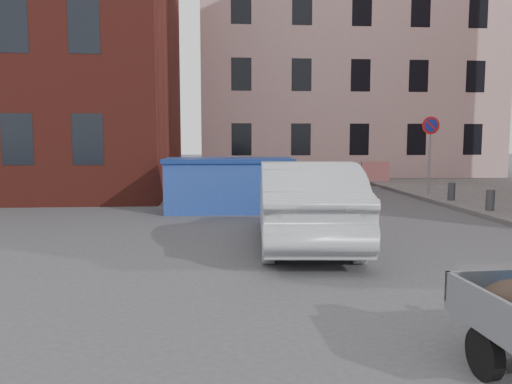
{
  "coord_description": "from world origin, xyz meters",
  "views": [
    {
      "loc": [
        -1.23,
        -7.01,
        2.0
      ],
      "look_at": [
        -0.56,
        1.46,
        1.1
      ],
      "focal_mm": 35.0,
      "sensor_mm": 36.0,
      "label": 1
    }
  ],
  "objects": [
    {
      "name": "ground",
      "position": [
        0.0,
        0.0,
        0.0
      ],
      "size": [
        120.0,
        120.0,
        0.0
      ],
      "primitive_type": "plane",
      "color": "#38383A",
      "rests_on": "ground"
    },
    {
      "name": "building_brick",
      "position": [
        -9.0,
        13.0,
        7.0
      ],
      "size": [
        12.0,
        10.0,
        14.0
      ],
      "primitive_type": "cube",
      "color": "#591E16",
      "rests_on": "ground"
    },
    {
      "name": "building_pink",
      "position": [
        6.0,
        22.0,
        7.0
      ],
      "size": [
        16.0,
        8.0,
        14.0
      ],
      "primitive_type": "cube",
      "color": "#CBA49C",
      "rests_on": "ground"
    },
    {
      "name": "no_parking_sign",
      "position": [
        6.0,
        9.48,
        2.01
      ],
      "size": [
        0.6,
        0.09,
        2.65
      ],
      "color": "gray",
      "rests_on": "sidewalk"
    },
    {
      "name": "barriers",
      "position": [
        4.2,
        15.0,
        0.5
      ],
      "size": [
        4.7,
        0.18,
        1.0
      ],
      "color": "red",
      "rests_on": "ground"
    },
    {
      "name": "dumpster",
      "position": [
        -0.91,
        6.85,
        0.75
      ],
      "size": [
        3.57,
        1.9,
        1.48
      ],
      "rotation": [
        0.0,
        0.0,
        -0.02
      ],
      "color": "#203E99",
      "rests_on": "ground"
    },
    {
      "name": "silver_car",
      "position": [
        0.44,
        2.28,
        0.8
      ],
      "size": [
        2.04,
        4.95,
        1.59
      ],
      "primitive_type": "imported",
      "rotation": [
        0.0,
        0.0,
        3.07
      ],
      "color": "#ABAEB3",
      "rests_on": "ground"
    }
  ]
}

